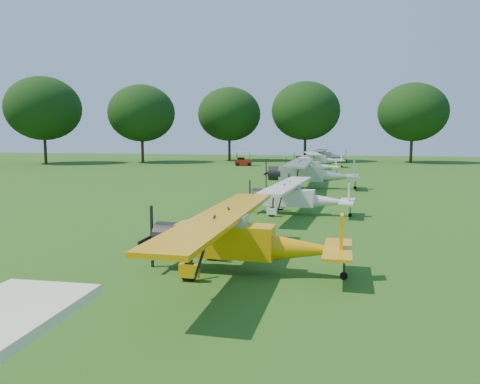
% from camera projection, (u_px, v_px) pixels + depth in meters
% --- Properties ---
extents(ground, '(160.00, 160.00, 0.00)m').
position_uv_depth(ground, '(263.00, 231.00, 20.96)').
color(ground, '#225515').
rests_on(ground, ground).
extents(tree_belt, '(137.36, 130.27, 14.52)m').
position_uv_depth(tree_belt, '(350.00, 44.00, 19.42)').
color(tree_belt, black).
rests_on(tree_belt, ground).
extents(aircraft_2, '(6.41, 10.18, 2.01)m').
position_uv_depth(aircraft_2, '(240.00, 236.00, 14.42)').
color(aircraft_2, '#E19C09').
rests_on(aircraft_2, ground).
extents(aircraft_3, '(5.75, 9.16, 1.80)m').
position_uv_depth(aircraft_3, '(297.00, 195.00, 25.13)').
color(aircraft_3, silver).
rests_on(aircraft_3, ground).
extents(aircraft_4, '(7.45, 11.83, 2.34)m').
position_uv_depth(aircraft_4, '(308.00, 171.00, 37.41)').
color(aircraft_4, silver).
rests_on(aircraft_4, ground).
extents(aircraft_5, '(5.84, 9.29, 1.82)m').
position_uv_depth(aircraft_5, '(310.00, 164.00, 51.26)').
color(aircraft_5, silver).
rests_on(aircraft_5, ground).
extents(aircraft_6, '(6.70, 10.62, 2.08)m').
position_uv_depth(aircraft_6, '(317.00, 158.00, 62.12)').
color(aircraft_6, silver).
rests_on(aircraft_6, ground).
extents(aircraft_7, '(6.92, 11.02, 2.17)m').
position_uv_depth(aircraft_7, '(324.00, 154.00, 73.36)').
color(aircraft_7, silver).
rests_on(aircraft_7, ground).
extents(golf_cart, '(2.54, 1.82, 1.98)m').
position_uv_depth(golf_cart, '(243.00, 161.00, 65.53)').
color(golf_cart, '#A41F0B').
rests_on(golf_cart, ground).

